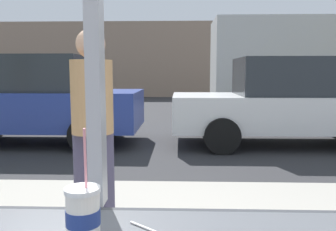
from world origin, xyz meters
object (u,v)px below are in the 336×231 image
at_px(soda_cup_right, 83,216).
at_px(parked_car_white, 293,101).
at_px(box_truck, 307,64).
at_px(pedestrian, 93,121).
at_px(parked_car_blue, 29,99).

bearing_deg(soda_cup_right, parked_car_white, 67.73).
bearing_deg(box_truck, parked_car_white, -111.79).
xyz_separation_m(parked_car_white, pedestrian, (-2.89, -4.25, 0.19)).
relative_size(box_truck, pedestrian, 4.08).
bearing_deg(soda_cup_right, pedestrian, 103.30).
bearing_deg(pedestrian, parked_car_white, 55.77).
distance_m(parked_car_white, pedestrian, 5.15).
xyz_separation_m(soda_cup_right, box_truck, (4.49, 11.09, 0.65)).
bearing_deg(parked_car_blue, box_truck, 34.81).
distance_m(parked_car_blue, pedestrian, 4.86).
relative_size(soda_cup_right, parked_car_blue, 0.07).
height_order(soda_cup_right, box_truck, box_truck).
relative_size(parked_car_blue, box_truck, 0.67).
height_order(parked_car_blue, pedestrian, parked_car_blue).
relative_size(parked_car_white, box_truck, 0.69).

